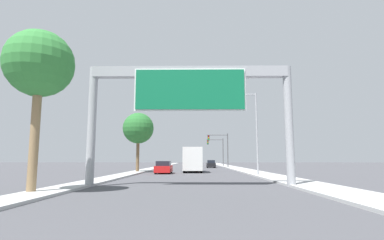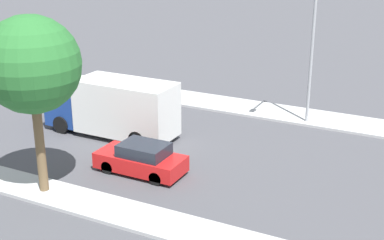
% 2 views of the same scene
% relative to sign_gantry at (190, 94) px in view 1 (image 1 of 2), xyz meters
% --- Properties ---
extents(sidewalk_right, '(3.00, 120.00, 0.15)m').
position_rel_sign_gantry_xyz_m(sidewalk_right, '(7.75, 42.10, -5.90)').
color(sidewalk_right, '#B0B0B0').
rests_on(sidewalk_right, ground).
extents(median_strip_left, '(2.00, 120.00, 0.15)m').
position_rel_sign_gantry_xyz_m(median_strip_left, '(-7.25, 42.10, -5.90)').
color(median_strip_left, '#B0B0B0').
rests_on(median_strip_left, ground).
extents(sign_gantry, '(13.45, 0.73, 7.87)m').
position_rel_sign_gantry_xyz_m(sign_gantry, '(0.00, 0.00, 0.00)').
color(sign_gantry, '#9EA0A5').
rests_on(sign_gantry, ground).
extents(car_mid_right, '(1.70, 4.53, 1.52)m').
position_rel_sign_gantry_xyz_m(car_mid_right, '(3.50, 41.81, -5.27)').
color(car_mid_right, black).
rests_on(car_mid_right, ground).
extents(car_mid_center, '(1.86, 4.28, 1.50)m').
position_rel_sign_gantry_xyz_m(car_mid_center, '(-3.50, 17.33, -5.27)').
color(car_mid_center, red).
rests_on(car_mid_center, ground).
extents(truck_box_primary, '(2.47, 7.69, 3.24)m').
position_rel_sign_gantry_xyz_m(truck_box_primary, '(0.00, 21.21, -4.33)').
color(truck_box_primary, navy).
rests_on(truck_box_primary, ground).
extents(traffic_light_near_intersection, '(4.20, 0.32, 6.78)m').
position_rel_sign_gantry_xyz_m(traffic_light_near_intersection, '(5.50, 40.10, -1.46)').
color(traffic_light_near_intersection, '#4C4C4F').
rests_on(traffic_light_near_intersection, ground).
extents(traffic_light_mid_block, '(3.92, 0.32, 6.48)m').
position_rel_sign_gantry_xyz_m(traffic_light_mid_block, '(5.56, 50.10, -1.66)').
color(traffic_light_mid_block, '#4C4C4F').
rests_on(traffic_light_mid_block, ground).
extents(palm_tree_foreground, '(3.55, 3.55, 8.54)m').
position_rel_sign_gantry_xyz_m(palm_tree_foreground, '(-7.88, -4.14, 0.68)').
color(palm_tree_foreground, '#8C704C').
rests_on(palm_tree_foreground, ground).
extents(palm_tree_background, '(4.07, 4.07, 7.85)m').
position_rel_sign_gantry_xyz_m(palm_tree_background, '(-7.21, 20.04, -0.21)').
color(palm_tree_background, brown).
rests_on(palm_tree_background, ground).
extents(street_lamp_right, '(2.92, 0.28, 8.77)m').
position_rel_sign_gantry_xyz_m(street_lamp_right, '(6.48, 12.21, -0.77)').
color(street_lamp_right, '#9EA0A5').
rests_on(street_lamp_right, ground).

